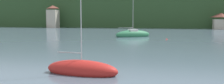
{
  "coord_description": "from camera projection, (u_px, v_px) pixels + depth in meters",
  "views": [
    {
      "loc": [
        6.77,
        27.52,
        3.79
      ],
      "look_at": [
        0.0,
        53.4,
        1.31
      ],
      "focal_mm": 38.39,
      "sensor_mm": 36.0,
      "label": 1
    }
  ],
  "objects": [
    {
      "name": "mooring_buoy_near",
      "position": [
        167.0,
        39.0,
        46.38
      ],
      "size": [
        0.37,
        0.37,
        0.37
      ],
      "primitive_type": "sphere",
      "color": "red",
      "rests_on": "ground_plane"
    },
    {
      "name": "shore_building_west",
      "position": [
        53.0,
        17.0,
        114.49
      ],
      "size": [
        5.05,
        4.51,
        10.7
      ],
      "color": "#BCB29E",
      "rests_on": "ground_plane"
    },
    {
      "name": "sailboat_mid_1",
      "position": [
        82.0,
        70.0,
        16.73
      ],
      "size": [
        5.43,
        2.01,
        7.77
      ],
      "rotation": [
        0.0,
        0.0,
        6.22
      ],
      "color": "red",
      "rests_on": "ground_plane"
    },
    {
      "name": "shore_building_westcentral",
      "position": [
        221.0,
        21.0,
        96.26
      ],
      "size": [
        6.1,
        5.34,
        6.59
      ],
      "color": "#BCB29E",
      "rests_on": "ground_plane"
    },
    {
      "name": "sailboat_far_10",
      "position": [
        133.0,
        34.0,
        53.67
      ],
      "size": [
        8.15,
        6.77,
        9.98
      ],
      "rotation": [
        0.0,
        0.0,
        0.62
      ],
      "color": "#2D754C",
      "rests_on": "ground_plane"
    },
    {
      "name": "wooded_hillside",
      "position": [
        126.0,
        11.0,
        139.78
      ],
      "size": [
        352.0,
        49.69,
        42.35
      ],
      "color": "#2D4C28",
      "rests_on": "ground_plane"
    }
  ]
}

